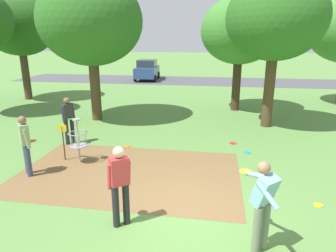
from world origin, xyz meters
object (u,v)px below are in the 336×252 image
(frisbee_near_basket, at_px, (318,205))
(frisbee_mid_grass, at_px, (247,152))
(player_throwing, at_px, (263,201))
(disc_golf_basket, at_px, (77,139))
(frisbee_far_left, at_px, (128,146))
(tree_far_left, at_px, (240,31))
(tree_mid_left, at_px, (91,21))
(player_waiting_left, at_px, (25,142))
(player_waiting_right, at_px, (68,118))
(parked_car_leftmost, at_px, (147,70))
(player_foreground_watching, at_px, (120,182))
(frisbee_by_tee, at_px, (233,143))
(tree_mid_right, at_px, (19,25))
(tree_mid_center, at_px, (276,19))

(frisbee_near_basket, xyz_separation_m, frisbee_mid_grass, (-1.32, 3.13, 0.00))
(player_throwing, bearing_deg, frisbee_near_basket, 48.55)
(disc_golf_basket, bearing_deg, frisbee_far_left, 55.06)
(disc_golf_basket, height_order, tree_far_left, tree_far_left)
(frisbee_mid_grass, relative_size, tree_mid_left, 0.04)
(tree_mid_left, bearing_deg, tree_far_left, 25.16)
(player_waiting_left, relative_size, player_waiting_right, 1.00)
(disc_golf_basket, bearing_deg, player_waiting_right, 123.96)
(player_waiting_right, relative_size, frisbee_near_basket, 8.46)
(tree_mid_left, xyz_separation_m, parked_car_leftmost, (-0.91, 14.24, -3.48))
(player_foreground_watching, distance_m, frisbee_by_tee, 6.03)
(player_waiting_left, distance_m, frisbee_by_tee, 6.86)
(player_waiting_right, relative_size, frisbee_far_left, 8.09)
(player_foreground_watching, relative_size, player_waiting_left, 1.00)
(disc_golf_basket, distance_m, tree_mid_right, 12.28)
(frisbee_near_basket, bearing_deg, frisbee_by_tee, 113.71)
(frisbee_mid_grass, xyz_separation_m, tree_mid_center, (1.08, 3.40, 4.44))
(player_foreground_watching, xyz_separation_m, player_throwing, (2.68, -0.32, 0.02))
(frisbee_by_tee, bearing_deg, frisbee_far_left, -165.92)
(disc_golf_basket, relative_size, player_foreground_watching, 0.81)
(frisbee_far_left, bearing_deg, frisbee_by_tee, 14.08)
(player_throwing, distance_m, frisbee_mid_grass, 4.98)
(tree_mid_left, bearing_deg, player_waiting_right, -83.82)
(disc_golf_basket, distance_m, player_waiting_right, 1.86)
(player_waiting_left, relative_size, frisbee_far_left, 8.09)
(frisbee_far_left, distance_m, tree_mid_left, 6.06)
(player_waiting_left, xyz_separation_m, frisbee_mid_grass, (6.20, 2.73, -0.96))
(frisbee_near_basket, xyz_separation_m, parked_car_leftmost, (-8.89, 20.63, 0.91))
(frisbee_mid_grass, bearing_deg, player_waiting_left, -156.21)
(player_waiting_right, xyz_separation_m, frisbee_far_left, (2.13, 0.05, -0.96))
(disc_golf_basket, bearing_deg, frisbee_mid_grass, 17.50)
(frisbee_near_basket, xyz_separation_m, tree_mid_center, (-0.24, 6.53, 4.44))
(tree_mid_left, bearing_deg, parked_car_leftmost, 93.68)
(frisbee_near_basket, height_order, frisbee_by_tee, same)
(player_throwing, bearing_deg, frisbee_far_left, 129.22)
(player_foreground_watching, relative_size, frisbee_by_tee, 6.70)
(tree_far_left, bearing_deg, frisbee_near_basket, -81.43)
(tree_mid_right, bearing_deg, player_foreground_watching, -49.84)
(player_waiting_right, relative_size, parked_car_leftmost, 0.40)
(player_foreground_watching, relative_size, parked_car_leftmost, 0.40)
(player_throwing, relative_size, frisbee_by_tee, 6.70)
(tree_mid_center, xyz_separation_m, parked_car_leftmost, (-8.65, 14.10, -3.53))
(tree_mid_left, bearing_deg, frisbee_mid_grass, -26.17)
(player_waiting_right, relative_size, tree_mid_left, 0.27)
(frisbee_by_tee, xyz_separation_m, frisbee_mid_grass, (0.43, -0.86, 0.00))
(disc_golf_basket, distance_m, tree_mid_left, 6.28)
(player_foreground_watching, xyz_separation_m, player_waiting_right, (-3.37, 4.43, 0.00))
(player_waiting_left, bearing_deg, tree_mid_left, 94.30)
(player_foreground_watching, distance_m, frisbee_far_left, 4.74)
(frisbee_near_basket, bearing_deg, tree_mid_left, 141.27)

